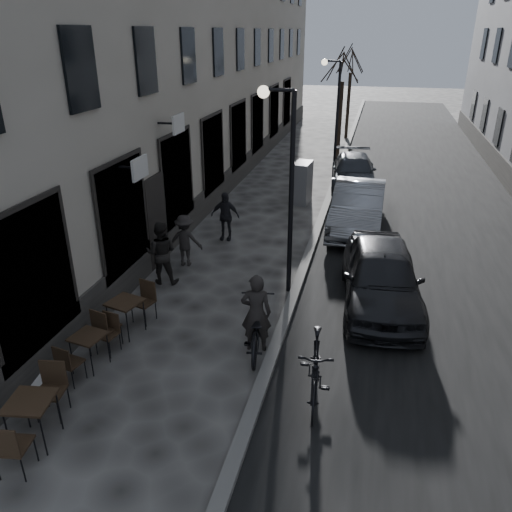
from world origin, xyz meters
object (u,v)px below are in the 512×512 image
at_px(car_near, 381,276).
at_px(tree_near, 343,65).
at_px(pedestrian_mid, 185,240).
at_px(streetlamp_near, 285,172).
at_px(moped, 315,369).
at_px(bistro_set_a, 33,416).
at_px(pedestrian_far, 225,216).
at_px(sign_board, 25,372).
at_px(streetlamp_far, 334,105).
at_px(bicycle, 256,327).
at_px(tree_far, 352,59).
at_px(utility_cabinet, 302,183).
at_px(car_far, 353,172).
at_px(car_mid, 358,207).
at_px(bistro_set_c, 126,314).
at_px(bistro_set_b, 90,348).
at_px(pedestrian_near, 161,253).

bearing_deg(car_near, tree_near, 93.90).
distance_m(pedestrian_mid, car_near, 5.57).
relative_size(streetlamp_near, moped, 2.41).
height_order(bistro_set_a, pedestrian_far, pedestrian_far).
xyz_separation_m(sign_board, moped, (5.22, 1.13, 0.17)).
bearing_deg(pedestrian_mid, moped, 123.58).
height_order(streetlamp_far, car_near, streetlamp_far).
bearing_deg(pedestrian_mid, streetlamp_far, -113.38).
xyz_separation_m(streetlamp_far, bicycle, (-0.03, -14.73, -2.63)).
bearing_deg(streetlamp_far, tree_far, 89.54).
relative_size(utility_cabinet, bicycle, 0.79).
xyz_separation_m(car_near, car_far, (-1.30, 10.27, -0.11)).
bearing_deg(car_near, streetlamp_far, 96.39).
bearing_deg(car_mid, bicycle, -101.16).
height_order(pedestrian_far, car_far, pedestrian_far).
height_order(sign_board, pedestrian_mid, pedestrian_mid).
xyz_separation_m(streetlamp_near, tree_near, (0.07, 15.00, 1.50)).
height_order(bistro_set_c, car_far, car_far).
relative_size(tree_near, bistro_set_a, 3.27).
bearing_deg(bistro_set_a, car_near, 38.77).
height_order(tree_near, utility_cabinet, tree_near).
xyz_separation_m(streetlamp_far, moped, (1.37, -16.00, -2.53)).
height_order(streetlamp_far, bicycle, streetlamp_far).
distance_m(bicycle, car_far, 12.88).
bearing_deg(tree_near, streetlamp_near, -90.28).
bearing_deg(pedestrian_far, bicycle, -68.90).
bearing_deg(bistro_set_c, bistro_set_b, -81.75).
height_order(car_near, car_far, car_near).
distance_m(bistro_set_c, car_near, 6.07).
relative_size(streetlamp_near, tree_far, 0.89).
distance_m(car_far, moped, 14.09).
height_order(sign_board, pedestrian_near, pedestrian_near).
bearing_deg(bistro_set_b, utility_cabinet, 88.33).
bearing_deg(streetlamp_far, car_near, -78.52).
xyz_separation_m(streetlamp_near, bistro_set_c, (-2.98, -2.83, -2.67)).
xyz_separation_m(bistro_set_a, bistro_set_c, (-0.06, 3.33, -0.02)).
height_order(streetlamp_near, pedestrian_mid, streetlamp_near).
relative_size(bistro_set_b, bicycle, 0.74).
bearing_deg(utility_cabinet, car_near, -62.32).
bearing_deg(tree_far, pedestrian_mid, -98.66).
bearing_deg(streetlamp_far, car_far, -58.42).
relative_size(tree_near, car_mid, 1.21).
bearing_deg(moped, tree_near, 88.46).
xyz_separation_m(tree_far, moped, (1.30, -25.00, -4.03)).
relative_size(tree_near, car_far, 1.25).
xyz_separation_m(tree_near, car_mid, (1.56, -10.05, -3.89)).
height_order(bistro_set_c, moped, moped).
xyz_separation_m(streetlamp_near, pedestrian_near, (-3.19, -0.31, -2.30)).
relative_size(streetlamp_near, car_mid, 1.08).
xyz_separation_m(streetlamp_near, tree_far, (0.07, 21.00, 1.50)).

